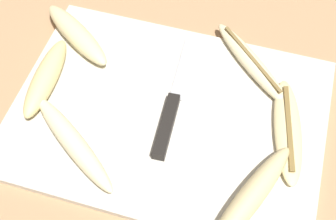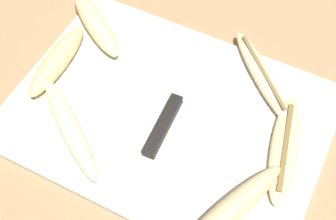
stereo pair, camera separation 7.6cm
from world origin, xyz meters
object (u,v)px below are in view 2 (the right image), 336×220
Objects in this scene: knife at (169,115)px; banana_ripe_center at (284,149)px; banana_mellow_near at (230,210)px; banana_cream_curved at (262,75)px; banana_soft_right at (95,23)px; banana_pale_long at (70,128)px; banana_golden_short at (57,61)px.

banana_ripe_center is (0.19, 0.02, 0.00)m from knife.
knife is 1.24× the size of banana_mellow_near.
banana_soft_right is at bearing -174.57° from banana_cream_curved.
banana_pale_long is at bearing -146.15° from knife.
banana_mellow_near reaches higher than banana_soft_right.
banana_cream_curved is at bearing 22.72° from banana_golden_short.
banana_pale_long is 1.12× the size of banana_cream_curved.
banana_golden_short is at bearing -177.31° from banana_ripe_center.
banana_pale_long is at bearing -134.33° from banana_cream_curved.
banana_mellow_near reaches higher than knife.
banana_golden_short is (-0.33, -0.14, 0.01)m from banana_cream_curved.
banana_soft_right is (-0.36, 0.22, -0.00)m from banana_mellow_near.
banana_ripe_center is at bearing 4.13° from knife.
knife is at bearing -126.86° from banana_cream_curved.
banana_ripe_center is at bearing -55.32° from banana_cream_curved.
banana_soft_right reaches higher than banana_cream_curved.
banana_pale_long is at bearing -47.58° from banana_golden_short.
banana_pale_long is 0.34m from banana_ripe_center.
banana_golden_short reaches higher than banana_pale_long.
knife is 0.16m from banana_pale_long.
banana_mellow_near is 0.14m from banana_ripe_center.
banana_mellow_near is at bearing -79.81° from banana_cream_curved.
banana_cream_curved reaches higher than banana_ripe_center.
banana_pale_long is 0.14m from banana_golden_short.
banana_pale_long reaches higher than banana_ripe_center.
banana_cream_curved is (-0.08, 0.12, 0.00)m from banana_ripe_center.
banana_pale_long is at bearing -68.74° from banana_soft_right.
banana_pale_long reaches higher than banana_cream_curved.
banana_mellow_near is 1.20× the size of banana_soft_right.
banana_mellow_near is at bearing -31.70° from banana_soft_right.
knife is 0.19m from banana_mellow_near.
banana_soft_right is at bearing 83.59° from banana_golden_short.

